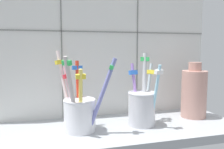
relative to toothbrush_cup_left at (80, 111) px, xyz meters
The scene contains 5 objects.
counter_slab 9.59cm from the toothbrush_cup_left, ahead, with size 64.00×22.00×2.00cm, color #9EA3A8.
tile_wall_back 21.35cm from the toothbrush_cup_left, 57.67° to the left, with size 64.00×2.20×45.00cm.
toothbrush_cup_left is the anchor object (origin of this frame).
toothbrush_cup_right 15.51cm from the toothbrush_cup_left, ahead, with size 8.45×9.45×17.82cm.
ceramic_vase 32.16cm from the toothbrush_cup_left, ahead, with size 6.78×6.78×15.20cm.
Camera 1 is at (-14.68, -52.54, 20.90)cm, focal length 37.65 mm.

